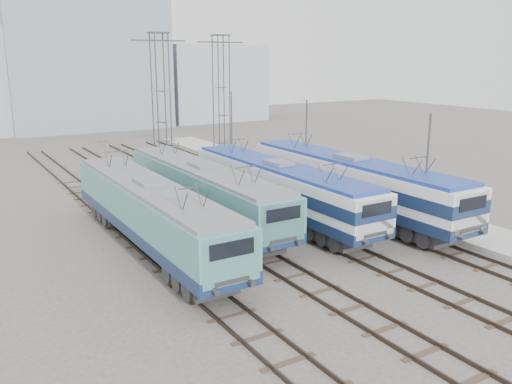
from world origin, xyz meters
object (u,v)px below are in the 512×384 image
object	(u,v)px
locomotive_far_left	(152,211)
mast_rear	(232,128)
catenary_tower_west	(161,102)
locomotive_center_right	(280,186)
mast_mid	(306,145)
locomotive_center_left	(204,190)
catenary_tower_east	(221,97)
mast_front	(426,173)
locomotive_far_right	(352,181)

from	to	relation	value
locomotive_far_left	mast_rear	world-z (taller)	mast_rear
catenary_tower_west	mast_rear	distance (m)	9.99
locomotive_center_right	mast_mid	bearing A→B (deg)	43.01
mast_mid	locomotive_center_left	bearing A→B (deg)	-158.48
locomotive_far_left	catenary_tower_east	xyz separation A→B (m)	(13.25, 17.22, 4.39)
locomotive_center_right	catenary_tower_west	bearing A→B (deg)	99.18
catenary_tower_west	catenary_tower_east	bearing A→B (deg)	17.10
locomotive_far_left	locomotive_center_left	xyz separation A→B (m)	(4.50, 2.95, -0.03)
locomotive_center_left	mast_front	size ratio (longest dim) A/B	2.55
locomotive_far_right	mast_front	xyz separation A→B (m)	(1.85, -4.44, 1.12)
catenary_tower_east	mast_front	distance (m)	22.32
locomotive_center_left	catenary_tower_west	xyz separation A→B (m)	(2.25, 12.28, 4.42)
locomotive_center_left	locomotive_far_right	xyz separation A→B (m)	(9.00, -3.28, 0.16)
locomotive_center_left	locomotive_center_right	size ratio (longest dim) A/B	1.01
catenary_tower_west	mast_front	world-z (taller)	catenary_tower_west
catenary_tower_west	mast_rear	bearing A→B (deg)	24.94
locomotive_far_right	mast_mid	bearing A→B (deg)	76.24
mast_mid	locomotive_far_right	bearing A→B (deg)	-103.76
catenary_tower_west	catenary_tower_east	size ratio (longest dim) A/B	1.00
locomotive_center_left	catenary_tower_east	world-z (taller)	catenary_tower_east
catenary_tower_east	mast_mid	world-z (taller)	catenary_tower_east
mast_mid	mast_front	bearing A→B (deg)	-90.00
mast_mid	mast_rear	bearing A→B (deg)	90.00
locomotive_center_right	catenary_tower_west	size ratio (longest dim) A/B	1.48
mast_front	locomotive_center_left	bearing A→B (deg)	144.56
locomotive_center_left	mast_rear	distance (m)	19.60
catenary_tower_west	mast_front	xyz separation A→B (m)	(8.60, -20.00, -3.14)
locomotive_far_right	catenary_tower_east	world-z (taller)	catenary_tower_east
mast_rear	catenary_tower_east	bearing A→B (deg)	-136.40
catenary_tower_west	locomotive_center_right	bearing A→B (deg)	-80.82
locomotive_far_right	catenary_tower_east	distance (m)	18.07
mast_rear	mast_mid	bearing A→B (deg)	-90.00
catenary_tower_west	catenary_tower_east	xyz separation A→B (m)	(6.50, 2.00, 0.00)
locomotive_center_right	mast_front	bearing A→B (deg)	-43.74
locomotive_center_right	catenary_tower_west	distance (m)	14.77
catenary_tower_west	locomotive_center_left	bearing A→B (deg)	-100.38
locomotive_center_left	catenary_tower_west	world-z (taller)	catenary_tower_west
locomotive_far_left	catenary_tower_east	bearing A→B (deg)	52.43
locomotive_far_left	mast_front	world-z (taller)	mast_front
locomotive_center_left	mast_front	xyz separation A→B (m)	(10.85, -7.72, 1.28)
locomotive_far_left	locomotive_center_left	size ratio (longest dim) A/B	1.01
mast_front	catenary_tower_east	bearing A→B (deg)	95.45
locomotive_center_right	catenary_tower_east	size ratio (longest dim) A/B	1.48
locomotive_center_left	mast_mid	distance (m)	11.73
mast_rear	locomotive_far_left	bearing A→B (deg)	-128.61
catenary_tower_west	mast_front	bearing A→B (deg)	-66.73
locomotive_far_left	locomotive_center_right	xyz separation A→B (m)	(9.00, 1.30, 0.01)
mast_mid	locomotive_center_right	bearing A→B (deg)	-136.99
locomotive_center_right	mast_rear	distance (m)	19.05
locomotive_center_left	locomotive_far_right	size ratio (longest dim) A/B	0.95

